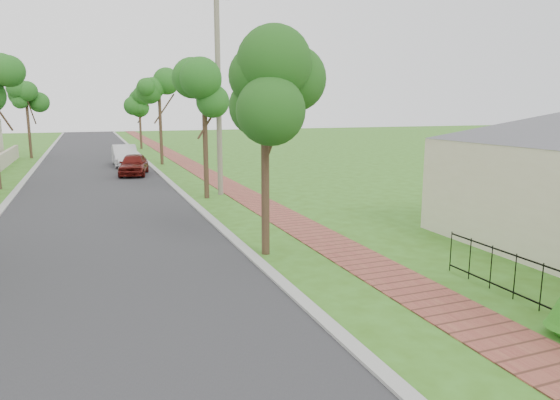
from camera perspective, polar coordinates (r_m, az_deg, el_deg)
ground at (r=7.62m, az=8.83°, el=-21.38°), size 160.00×160.00×0.00m
road at (r=25.87m, az=-20.12°, el=1.07°), size 7.00×120.00×0.02m
kerb_right at (r=26.17m, az=-12.12°, el=1.59°), size 0.30×120.00×0.10m
kerb_left at (r=26.09m, az=-28.15°, el=0.52°), size 0.30×120.00×0.10m
sidewalk at (r=26.69m, az=-6.60°, el=1.93°), size 1.50×120.00×0.03m
street_trees at (r=32.41m, az=-20.69°, el=10.90°), size 10.70×37.65×5.89m
parked_car_red at (r=30.76m, az=-16.38°, el=3.91°), size 2.20×3.93×1.26m
parked_car_white at (r=35.65m, az=-17.32°, el=4.85°), size 1.56×4.31×1.41m
near_tree at (r=13.31m, az=-1.75°, el=11.99°), size 2.12×2.12×5.44m
utility_pole at (r=22.92m, az=-7.05°, el=11.96°), size 1.20×0.24×9.02m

